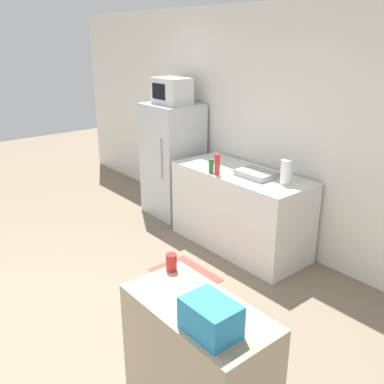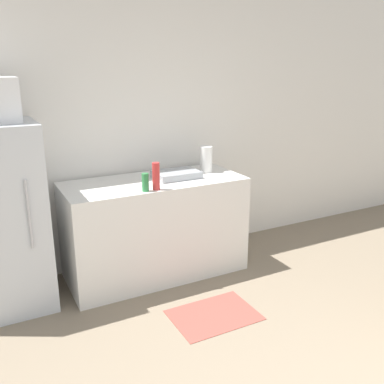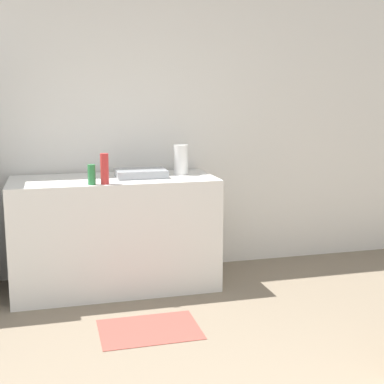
{
  "view_description": "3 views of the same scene",
  "coord_description": "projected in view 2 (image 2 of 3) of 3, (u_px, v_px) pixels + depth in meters",
  "views": [
    {
      "loc": [
        3.07,
        -0.47,
        2.27
      ],
      "look_at": [
        0.14,
        1.95,
        0.87
      ],
      "focal_mm": 40.0,
      "sensor_mm": 36.0,
      "label": 1
    },
    {
      "loc": [
        -1.36,
        -0.62,
        1.87
      ],
      "look_at": [
        -0.01,
        1.96,
        0.99
      ],
      "focal_mm": 40.0,
      "sensor_mm": 36.0,
      "label": 2
    },
    {
      "loc": [
        -0.44,
        -1.4,
        1.53
      ],
      "look_at": [
        0.42,
        1.84,
        0.92
      ],
      "focal_mm": 50.0,
      "sensor_mm": 36.0,
      "label": 3
    }
  ],
  "objects": [
    {
      "name": "counter",
      "position": [
        155.0,
        228.0,
        3.88
      ],
      "size": [
        1.59,
        0.68,
        0.89
      ],
      "primitive_type": "cube",
      "color": "silver",
      "rests_on": "ground_plane"
    },
    {
      "name": "sink_basin",
      "position": [
        176.0,
        174.0,
        3.83
      ],
      "size": [
        0.39,
        0.28,
        0.06
      ],
      "primitive_type": "cube",
      "color": "#9EA3A8",
      "rests_on": "counter"
    },
    {
      "name": "paper_towel_roll",
      "position": [
        206.0,
        159.0,
        4.0
      ],
      "size": [
        0.12,
        0.12,
        0.24
      ],
      "primitive_type": "cylinder",
      "color": "white",
      "rests_on": "counter"
    },
    {
      "name": "bottle_tall",
      "position": [
        156.0,
        176.0,
        3.44
      ],
      "size": [
        0.06,
        0.06,
        0.22
      ],
      "primitive_type": "cylinder",
      "color": "red",
      "rests_on": "counter"
    },
    {
      "name": "bottle_short",
      "position": [
        145.0,
        182.0,
        3.41
      ],
      "size": [
        0.06,
        0.06,
        0.15
      ],
      "primitive_type": "cylinder",
      "color": "#2D7F42",
      "rests_on": "counter"
    },
    {
      "name": "wall_back",
      "position": [
        134.0,
        128.0,
        3.96
      ],
      "size": [
        8.0,
        0.06,
        2.6
      ],
      "primitive_type": "cube",
      "color": "white",
      "rests_on": "ground_plane"
    },
    {
      "name": "kitchen_rug",
      "position": [
        214.0,
        315.0,
        3.31
      ],
      "size": [
        0.66,
        0.47,
        0.01
      ],
      "primitive_type": "cube",
      "color": "#99473D",
      "rests_on": "ground_plane"
    }
  ]
}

